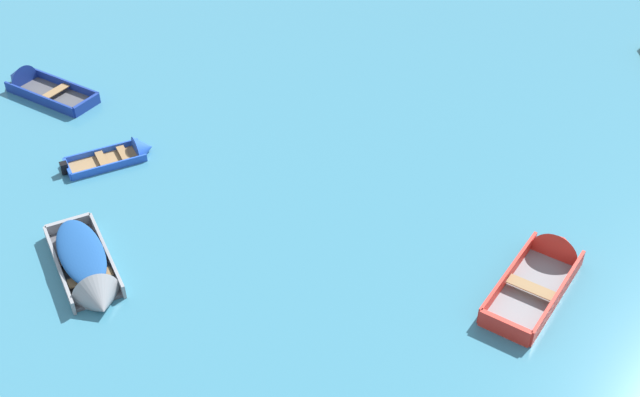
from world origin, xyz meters
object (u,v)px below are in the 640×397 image
at_px(rowboat_deep_blue_foreground_center, 32,84).
at_px(rowboat_grey_midfield_left, 88,272).
at_px(rowboat_red_distant_center, 548,264).
at_px(rowboat_blue_midfield_right, 129,153).

relative_size(rowboat_deep_blue_foreground_center, rowboat_grey_midfield_left, 0.98).
xyz_separation_m(rowboat_red_distant_center, rowboat_blue_midfield_right, (-12.74, 5.66, -0.10)).
distance_m(rowboat_red_distant_center, rowboat_grey_midfield_left, 12.75).
bearing_deg(rowboat_red_distant_center, rowboat_grey_midfield_left, -178.51).
bearing_deg(rowboat_grey_midfield_left, rowboat_deep_blue_foreground_center, 112.92).
relative_size(rowboat_red_distant_center, rowboat_grey_midfield_left, 1.03).
bearing_deg(rowboat_blue_midfield_right, rowboat_red_distant_center, -23.96).
distance_m(rowboat_red_distant_center, rowboat_deep_blue_foreground_center, 19.96).
height_order(rowboat_red_distant_center, rowboat_blue_midfield_right, rowboat_red_distant_center).
bearing_deg(rowboat_blue_midfield_right, rowboat_deep_blue_foreground_center, 134.67).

